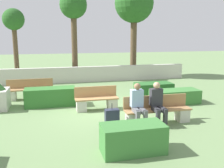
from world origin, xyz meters
TOP-DOWN VIEW (x-y plane):
  - ground_plane at (0.00, 0.00)m, footprint 60.00×60.00m
  - perimeter_wall at (0.00, 5.94)m, footprint 12.85×0.30m
  - bench_front at (1.39, -1.69)m, footprint 2.19×0.48m
  - bench_left_side at (-2.83, 2.49)m, footprint 1.99×0.49m
  - bench_right_side at (-0.26, 0.18)m, footprint 1.63×0.49m
  - person_seated_man at (1.31, -1.84)m, footprint 0.38×0.64m
  - person_seated_woman at (0.67, -1.84)m, footprint 0.38×0.64m
  - hedge_block_near_left at (2.71, 1.73)m, footprint 1.70×0.86m
  - hedge_block_near_right at (-1.95, 1.16)m, footprint 1.98×0.76m
  - hedge_block_mid_left at (-0.04, -3.48)m, footprint 1.52×0.74m
  - hedge_block_far_left at (3.05, 0.29)m, footprint 2.00×0.82m
  - suitcase at (-0.13, -1.74)m, footprint 0.43×0.23m
  - tree_leftmost at (-3.97, 7.75)m, footprint 1.31×1.31m
  - tree_center_left at (-0.38, 7.22)m, footprint 1.69×1.69m
  - tree_center_right at (3.61, 7.43)m, footprint 2.56×2.56m

SIDE VIEW (x-z plane):
  - ground_plane at x=0.00m, z-range 0.00..0.00m
  - suitcase at x=-0.13m, z-range -0.10..0.67m
  - hedge_block_far_left at x=3.05m, z-range 0.00..0.57m
  - hedge_block_near_left at x=2.71m, z-range 0.00..0.60m
  - bench_right_side at x=-0.26m, z-range -0.11..0.76m
  - bench_left_side at x=-2.83m, z-range -0.09..0.77m
  - bench_front at x=1.39m, z-range -0.08..0.78m
  - hedge_block_mid_left at x=-0.04m, z-range 0.00..0.70m
  - hedge_block_near_right at x=-1.95m, z-range 0.00..0.72m
  - perimeter_wall at x=0.00m, z-range 0.00..0.93m
  - person_seated_woman at x=0.67m, z-range 0.07..1.41m
  - person_seated_man at x=1.31m, z-range 0.07..1.42m
  - tree_leftmost at x=-3.97m, z-range 1.31..5.69m
  - tree_center_left at x=-0.38m, z-range 1.63..7.08m
  - tree_center_right at x=3.61m, z-range 1.67..7.79m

